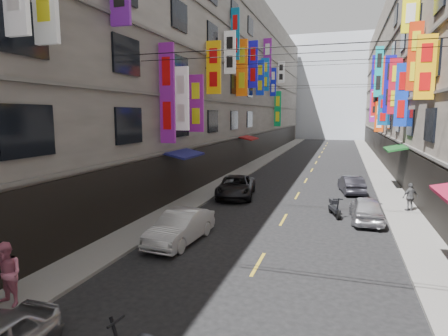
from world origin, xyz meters
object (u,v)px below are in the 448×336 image
Objects in this scene: car_right_mid at (367,209)px; car_left_far at (236,187)px; scooter_far_right at (334,208)px; car_right_far at (351,184)px; pedestrian_lfar at (6,275)px; pedestrian_rfar at (410,197)px; car_left_mid at (180,227)px.

car_left_far is at bearing -25.82° from car_right_mid.
scooter_far_right is 0.48× the size of car_right_far.
pedestrian_lfar is (-9.26, -19.09, 0.41)m from car_right_far.
pedestrian_lfar reaches higher than car_left_far.
car_right_mid is at bearing -33.41° from car_left_far.
car_right_far is 21.22m from pedestrian_lfar.
car_left_far is at bearing -35.64° from pedestrian_rfar.
car_left_far is at bearing 90.24° from pedestrian_lfar.
car_left_far is 10.16m from pedestrian_rfar.
car_left_far is at bearing 95.17° from car_left_mid.
pedestrian_rfar reaches higher than car_right_far.
car_right_mid is at bearing 40.77° from car_left_mid.
pedestrian_rfar is at bearing 113.39° from car_right_far.
car_right_far is 5.41m from pedestrian_rfar.
scooter_far_right is 0.98× the size of pedestrian_lfar.
scooter_far_right is 6.52m from car_right_far.
pedestrian_lfar is at bearing 39.41° from scooter_far_right.
scooter_far_right is at bearing 49.90° from car_left_mid.
car_left_mid is at bearing -98.09° from car_left_far.
car_right_far is at bearing -115.82° from scooter_far_right.
car_right_far is 2.37× the size of pedestrian_rfar.
scooter_far_right is at bearing 71.98° from car_right_far.
car_right_far is at bearing 65.16° from car_left_mid.
car_right_mid is at bearing 58.66° from pedestrian_lfar.
car_right_far is (7.00, 12.66, -0.07)m from car_left_mid.
scooter_far_right is 6.88m from car_left_far.
scooter_far_right is 4.37m from pedestrian_rfar.
car_left_mid is at bearing 51.52° from car_right_far.
pedestrian_lfar is (-9.86, -12.09, 0.36)m from car_right_mid.
car_left_far reaches higher than car_right_far.
car_left_mid is 0.84× the size of car_left_far.
car_right_mid is (1.56, -0.55, 0.21)m from scooter_far_right.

